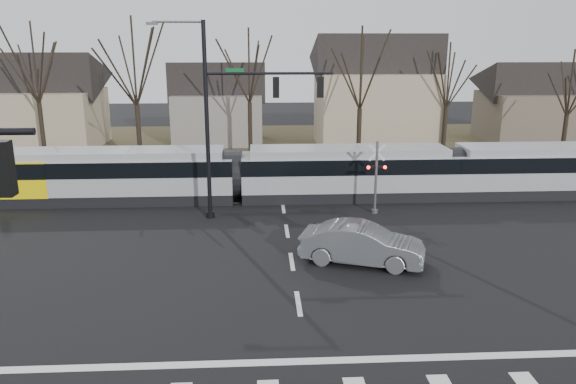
{
  "coord_description": "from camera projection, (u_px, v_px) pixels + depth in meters",
  "views": [
    {
      "loc": [
        -1.38,
        -16.52,
        9.22
      ],
      "look_at": [
        0.0,
        9.0,
        2.3
      ],
      "focal_mm": 35.0,
      "sensor_mm": 36.0,
      "label": 1
    }
  ],
  "objects": [
    {
      "name": "ground",
      "position": [
        303.0,
        331.0,
        18.4
      ],
      "size": [
        140.0,
        140.0,
        0.0
      ],
      "primitive_type": "plane",
      "color": "black"
    },
    {
      "name": "grass_verge",
      "position": [
        274.0,
        149.0,
        49.24
      ],
      "size": [
        140.0,
        28.0,
        0.01
      ],
      "primitive_type": "cube",
      "color": "#38331E",
      "rests_on": "ground"
    },
    {
      "name": "stop_line",
      "position": [
        308.0,
        361.0,
        16.66
      ],
      "size": [
        28.0,
        0.35,
        0.01
      ],
      "primitive_type": "cube",
      "color": "silver",
      "rests_on": "ground"
    },
    {
      "name": "lane_dashes",
      "position": [
        282.0,
        198.0,
        33.82
      ],
      "size": [
        0.18,
        30.0,
        0.01
      ],
      "color": "silver",
      "rests_on": "ground"
    },
    {
      "name": "rail_pair",
      "position": [
        282.0,
        199.0,
        33.62
      ],
      "size": [
        90.0,
        1.52,
        0.06
      ],
      "color": "#59595E",
      "rests_on": "ground"
    },
    {
      "name": "tram",
      "position": [
        345.0,
        171.0,
        33.58
      ],
      "size": [
        40.68,
        3.02,
        3.08
      ],
      "color": "gray",
      "rests_on": "ground"
    },
    {
      "name": "sedan",
      "position": [
        362.0,
        244.0,
        23.81
      ],
      "size": [
        5.04,
        6.35,
        1.72
      ],
      "primitive_type": "imported",
      "rotation": [
        0.0,
        0.0,
        1.24
      ],
      "color": "#585A60",
      "rests_on": "ground"
    },
    {
      "name": "signal_pole_far",
      "position": [
        238.0,
        111.0,
        28.83
      ],
      "size": [
        9.28,
        0.44,
        10.2
      ],
      "color": "black",
      "rests_on": "ground"
    },
    {
      "name": "rail_crossing_signal",
      "position": [
        376.0,
        180.0,
        30.5
      ],
      "size": [
        1.08,
        0.36,
        4.0
      ],
      "color": "#59595B",
      "rests_on": "ground"
    },
    {
      "name": "tree_row",
      "position": [
        302.0,
        98.0,
        42.26
      ],
      "size": [
        59.2,
        7.2,
        10.0
      ],
      "color": "black",
      "rests_on": "ground"
    },
    {
      "name": "house_a",
      "position": [
        44.0,
        97.0,
        48.96
      ],
      "size": [
        9.72,
        8.64,
        8.6
      ],
      "color": "gray",
      "rests_on": "ground"
    },
    {
      "name": "house_b",
      "position": [
        218.0,
        99.0,
        51.8
      ],
      "size": [
        8.64,
        7.56,
        7.65
      ],
      "color": "slate",
      "rests_on": "ground"
    },
    {
      "name": "house_c",
      "position": [
        375.0,
        87.0,
        49.31
      ],
      "size": [
        10.8,
        8.64,
        10.1
      ],
      "color": "gray",
      "rests_on": "ground"
    },
    {
      "name": "house_d",
      "position": [
        529.0,
        99.0,
        52.35
      ],
      "size": [
        8.64,
        7.56,
        7.65
      ],
      "color": "brown",
      "rests_on": "ground"
    }
  ]
}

